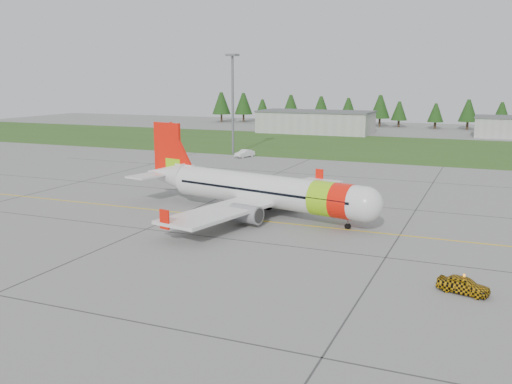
% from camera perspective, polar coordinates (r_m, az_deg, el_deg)
% --- Properties ---
extents(ground, '(320.00, 320.00, 0.00)m').
position_cam_1_polar(ground, '(54.55, 2.39, -5.33)').
color(ground, gray).
rests_on(ground, ground).
extents(aircraft, '(32.77, 30.73, 10.04)m').
position_cam_1_polar(aircraft, '(65.81, 0.44, 0.18)').
color(aircraft, silver).
rests_on(aircraft, ground).
extents(follow_me_car, '(1.65, 1.82, 3.81)m').
position_cam_1_polar(follow_me_car, '(44.84, 20.14, -7.21)').
color(follow_me_car, '#E5A90C').
rests_on(follow_me_car, ground).
extents(service_van, '(2.03, 1.97, 4.61)m').
position_cam_1_polar(service_van, '(114.51, -1.15, 4.65)').
color(service_van, silver).
rests_on(service_van, ground).
extents(grass_strip, '(320.00, 50.00, 0.03)m').
position_cam_1_polar(grass_strip, '(133.19, 14.84, 4.22)').
color(grass_strip, '#30561E').
rests_on(grass_strip, ground).
extents(taxi_guideline, '(120.00, 0.25, 0.02)m').
position_cam_1_polar(taxi_guideline, '(61.84, 4.99, -3.34)').
color(taxi_guideline, gold).
rests_on(taxi_guideline, ground).
extents(hangar_west, '(32.00, 14.00, 6.00)m').
position_cam_1_polar(hangar_west, '(166.62, 5.97, 6.92)').
color(hangar_west, '#A8A8A3').
rests_on(hangar_west, ground).
extents(floodlight_mast, '(0.50, 0.50, 20.00)m').
position_cam_1_polar(floodlight_mast, '(118.31, -2.34, 8.60)').
color(floodlight_mast, slate).
rests_on(floodlight_mast, ground).
extents(treeline, '(160.00, 8.00, 10.00)m').
position_cam_1_polar(treeline, '(188.20, 17.37, 7.58)').
color(treeline, '#1C3F14').
rests_on(treeline, ground).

